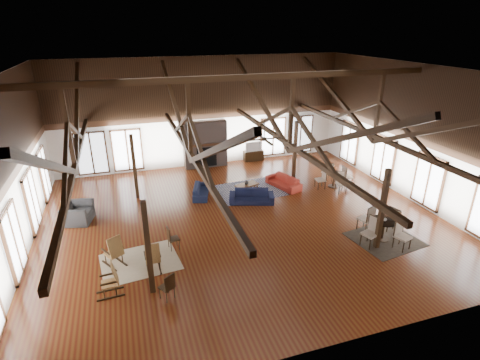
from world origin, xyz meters
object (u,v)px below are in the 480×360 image
object	(u,v)px
cafe_table_near	(384,226)
tv_console	(253,156)
sofa_orange	(284,182)
coffee_table	(247,185)
armchair	(78,213)
cafe_table_far	(334,177)
sofa_navy_front	(252,196)
sofa_navy_left	(201,191)

from	to	relation	value
cafe_table_near	tv_console	world-z (taller)	cafe_table_near
sofa_orange	coffee_table	size ratio (longest dim) A/B	1.56
tv_console	armchair	bearing A→B (deg)	-152.52
sofa_orange	cafe_table_near	bearing A→B (deg)	-3.57
coffee_table	cafe_table_near	xyz separation A→B (m)	(3.49, -5.59, 0.19)
armchair	tv_console	distance (m)	10.57
armchair	cafe_table_far	world-z (taller)	cafe_table_far
sofa_navy_front	cafe_table_far	size ratio (longest dim) A/B	1.03
cafe_table_far	tv_console	bearing A→B (deg)	116.70
armchair	cafe_table_far	xyz separation A→B (m)	(11.85, -0.05, 0.12)
sofa_orange	cafe_table_far	bearing A→B (deg)	54.40
sofa_navy_front	sofa_navy_left	distance (m)	2.48
sofa_orange	coffee_table	xyz separation A→B (m)	(-1.94, -0.04, 0.09)
sofa_orange	tv_console	world-z (taller)	tv_console
tv_console	sofa_navy_front	bearing A→B (deg)	-110.54
sofa_navy_front	cafe_table_far	distance (m)	4.51
cafe_table_near	cafe_table_far	distance (m)	4.99
sofa_navy_front	sofa_orange	distance (m)	2.38
sofa_navy_front	cafe_table_near	size ratio (longest dim) A/B	0.93
sofa_orange	tv_console	distance (m)	4.21
sofa_navy_front	armchair	size ratio (longest dim) A/B	1.68
coffee_table	cafe_table_far	distance (m)	4.39
sofa_navy_left	tv_console	size ratio (longest dim) A/B	1.47
sofa_navy_left	sofa_orange	xyz separation A→B (m)	(4.11, -0.28, 0.03)
cafe_table_near	sofa_orange	bearing A→B (deg)	105.41
cafe_table_near	sofa_navy_left	bearing A→B (deg)	133.80
sofa_navy_front	coffee_table	bearing A→B (deg)	100.52
sofa_navy_front	cafe_table_far	world-z (taller)	cafe_table_far
coffee_table	tv_console	bearing A→B (deg)	45.79
cafe_table_near	coffee_table	bearing A→B (deg)	121.98
sofa_navy_left	armchair	size ratio (longest dim) A/B	1.43
cafe_table_far	tv_console	world-z (taller)	cafe_table_far
sofa_navy_front	cafe_table_near	world-z (taller)	cafe_table_near
sofa_navy_front	sofa_orange	bearing A→B (deg)	47.01
cafe_table_near	tv_console	distance (m)	9.98
armchair	tv_console	size ratio (longest dim) A/B	1.02
sofa_navy_left	sofa_orange	world-z (taller)	sofa_orange
cafe_table_far	sofa_navy_front	bearing A→B (deg)	-174.47
sofa_orange	cafe_table_far	world-z (taller)	cafe_table_far
armchair	cafe_table_far	size ratio (longest dim) A/B	0.61
sofa_navy_left	cafe_table_near	world-z (taller)	cafe_table_near
sofa_navy_left	tv_console	world-z (taller)	tv_console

